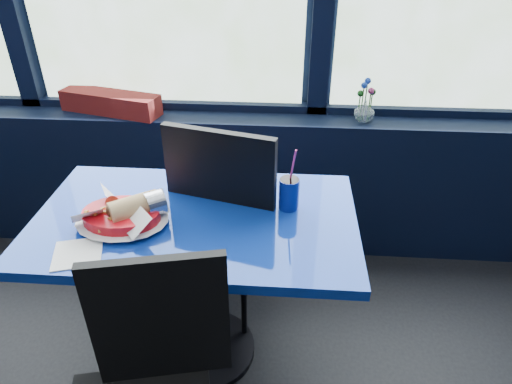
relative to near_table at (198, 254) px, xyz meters
name	(u,v)px	position (x,y,z in m)	size (l,w,h in m)	color
window_sill	(176,178)	(-0.30, 0.87, -0.17)	(5.00, 0.26, 0.80)	black
near_table	(198,254)	(0.00, 0.00, 0.00)	(1.20, 0.70, 0.75)	black
chair_near_back	(219,212)	(0.04, 0.26, 0.03)	(0.57, 0.58, 1.04)	black
planter_box	(111,103)	(-0.61, 0.86, 0.29)	(0.54, 0.14, 0.11)	maroon
flower_vase	(365,109)	(0.72, 0.84, 0.30)	(0.13, 0.14, 0.22)	silver
food_basket	(123,214)	(-0.25, -0.06, 0.22)	(0.33, 0.33, 0.11)	red
ketchup_bottle	(237,167)	(0.14, 0.20, 0.29)	(0.06, 0.06, 0.24)	red
soda_cup	(289,193)	(0.35, 0.09, 0.25)	(0.08, 0.08, 0.26)	navy
napkin	(78,253)	(-0.35, -0.24, 0.18)	(0.16, 0.16, 0.00)	white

